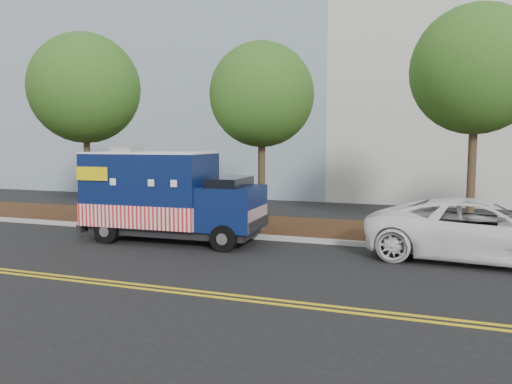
% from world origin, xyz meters
% --- Properties ---
extents(ground, '(120.00, 120.00, 0.00)m').
position_xyz_m(ground, '(0.00, 0.00, 0.00)').
color(ground, black).
rests_on(ground, ground).
extents(curb, '(120.00, 0.18, 0.15)m').
position_xyz_m(curb, '(0.00, 1.40, 0.07)').
color(curb, '#9E9E99').
rests_on(curb, ground).
extents(mulch_strip, '(120.00, 4.00, 0.15)m').
position_xyz_m(mulch_strip, '(0.00, 3.50, 0.07)').
color(mulch_strip, black).
rests_on(mulch_strip, ground).
extents(centerline_near, '(120.00, 0.10, 0.01)m').
position_xyz_m(centerline_near, '(0.00, -4.45, 0.01)').
color(centerline_near, gold).
rests_on(centerline_near, ground).
extents(centerline_far, '(120.00, 0.10, 0.01)m').
position_xyz_m(centerline_far, '(0.00, -4.70, 0.01)').
color(centerline_far, gold).
rests_on(centerline_far, ground).
extents(tree_a, '(4.45, 4.45, 7.57)m').
position_xyz_m(tree_a, '(-6.11, 3.17, 5.34)').
color(tree_a, '#38281C').
rests_on(tree_a, ground).
extents(tree_b, '(3.68, 3.68, 6.67)m').
position_xyz_m(tree_b, '(1.58, 2.93, 4.81)').
color(tree_b, '#38281C').
rests_on(tree_b, ground).
extents(tree_c, '(4.00, 4.00, 7.41)m').
position_xyz_m(tree_c, '(8.48, 3.26, 5.39)').
color(tree_c, '#38281C').
rests_on(tree_c, ground).
extents(sign_post, '(0.06, 0.06, 2.40)m').
position_xyz_m(sign_post, '(-1.97, 1.69, 1.20)').
color(sign_post, '#473828').
rests_on(sign_post, ground).
extents(food_truck, '(5.88, 2.41, 3.06)m').
position_xyz_m(food_truck, '(-0.75, 0.16, 1.38)').
color(food_truck, black).
rests_on(food_truck, ground).
extents(white_car, '(6.19, 3.29, 1.66)m').
position_xyz_m(white_car, '(8.62, 0.61, 0.83)').
color(white_car, white).
rests_on(white_car, ground).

